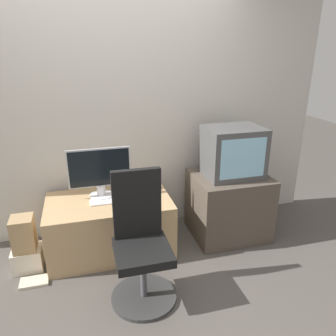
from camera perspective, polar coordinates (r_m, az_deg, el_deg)
ground_plane at (r=2.68m, az=-4.33°, el=-23.72°), size 12.00×12.00×0.00m
wall_back at (r=3.29m, az=-9.51°, el=10.28°), size 4.40×0.05×2.60m
desk at (r=3.22m, az=-10.04°, el=-9.73°), size 1.14×0.67×0.53m
side_stand at (r=3.45m, az=10.44°, el=-6.34°), size 0.73×0.64×0.66m
main_monitor at (r=3.09m, az=-11.78°, el=-0.78°), size 0.58×0.22×0.48m
keyboard at (r=3.06m, az=-10.80°, el=-5.77°), size 0.28×0.12×0.01m
mouse at (r=3.06m, az=-6.86°, el=-5.32°), size 0.07×0.04×0.03m
crt_tv at (r=3.24m, az=11.25°, el=2.77°), size 0.54×0.43×0.49m
office_chair at (r=2.57m, az=-4.70°, el=-13.77°), size 0.51×0.51×1.02m
cardboard_box_lower at (r=3.25m, az=-23.22°, el=-14.29°), size 0.25×0.21×0.20m
cardboard_box_upper at (r=3.12m, az=-23.87°, el=-10.44°), size 0.19×0.20×0.31m
book at (r=3.12m, az=-22.26°, el=-17.86°), size 0.23×0.14×0.02m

